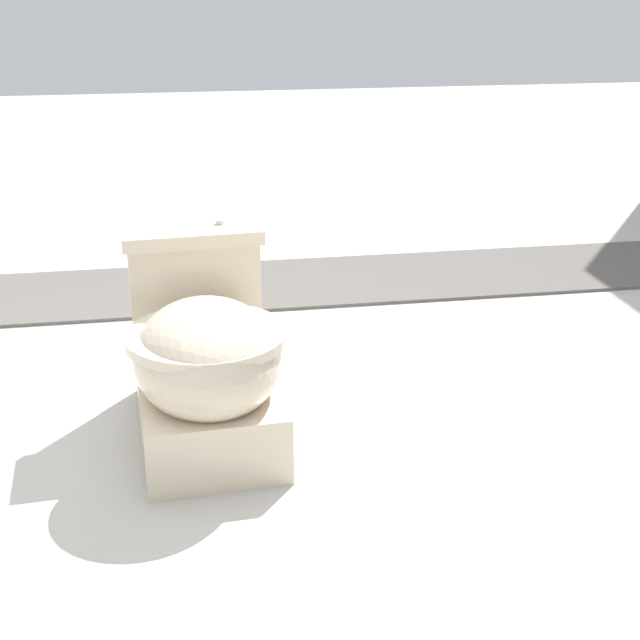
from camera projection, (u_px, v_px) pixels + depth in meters
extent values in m
plane|color=beige|center=(205.00, 447.00, 2.27)|extent=(14.00, 14.00, 0.00)
cube|color=#605B56|center=(319.00, 281.00, 3.45)|extent=(0.56, 8.00, 0.01)
cube|color=beige|center=(206.00, 404.00, 2.31)|extent=(0.62, 0.38, 0.17)
ellipsoid|color=beige|center=(208.00, 357.00, 2.15)|extent=(0.46, 0.39, 0.28)
cylinder|color=beige|center=(206.00, 336.00, 2.13)|extent=(0.41, 0.41, 0.03)
cube|color=beige|center=(193.00, 292.00, 2.41)|extent=(0.20, 0.35, 0.30)
cube|color=beige|center=(190.00, 232.00, 2.35)|extent=(0.23, 0.38, 0.04)
cylinder|color=silver|center=(220.00, 222.00, 2.36)|extent=(0.02, 0.02, 0.01)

